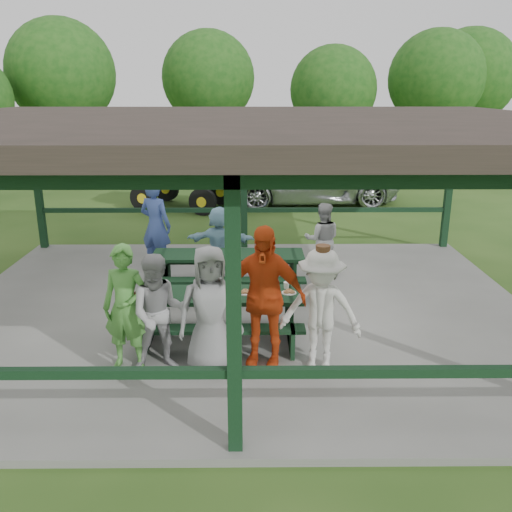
{
  "coord_description": "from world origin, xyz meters",
  "views": [
    {
      "loc": [
        0.18,
        -8.72,
        3.79
      ],
      "look_at": [
        0.25,
        -0.3,
        1.15
      ],
      "focal_mm": 38.0,
      "sensor_mm": 36.0,
      "label": 1
    }
  ],
  "objects_px": {
    "spectator_lblue": "(220,242)",
    "farm_trailer": "(183,185)",
    "contestant_grey_left": "(160,314)",
    "contestant_green": "(126,308)",
    "picnic_table_near": "(220,311)",
    "contestant_red": "(263,297)",
    "pickup_truck": "(314,179)",
    "spectator_blue": "(156,225)",
    "spectator_grey": "(322,239)",
    "picnic_table_far": "(228,267)",
    "contestant_white_fedora": "(321,310)",
    "contestant_grey_mid": "(210,310)"
  },
  "relations": [
    {
      "from": "contestant_grey_left",
      "to": "spectator_lblue",
      "type": "bearing_deg",
      "value": 71.0
    },
    {
      "from": "contestant_grey_mid",
      "to": "picnic_table_near",
      "type": "bearing_deg",
      "value": 73.88
    },
    {
      "from": "picnic_table_far",
      "to": "spectator_grey",
      "type": "distance_m",
      "value": 2.1
    },
    {
      "from": "picnic_table_near",
      "to": "contestant_red",
      "type": "relative_size",
      "value": 1.24
    },
    {
      "from": "picnic_table_near",
      "to": "contestant_white_fedora",
      "type": "relative_size",
      "value": 1.42
    },
    {
      "from": "contestant_grey_left",
      "to": "spectator_grey",
      "type": "bearing_deg",
      "value": 45.55
    },
    {
      "from": "contestant_green",
      "to": "pickup_truck",
      "type": "xyz_separation_m",
      "value": [
        3.79,
        11.53,
        -0.16
      ]
    },
    {
      "from": "spectator_grey",
      "to": "picnic_table_far",
      "type": "bearing_deg",
      "value": 32.48
    },
    {
      "from": "contestant_white_fedora",
      "to": "spectator_grey",
      "type": "height_order",
      "value": "contestant_white_fedora"
    },
    {
      "from": "spectator_grey",
      "to": "farm_trailer",
      "type": "xyz_separation_m",
      "value": [
        -3.63,
        6.92,
        -0.1
      ]
    },
    {
      "from": "contestant_grey_left",
      "to": "contestant_red",
      "type": "height_order",
      "value": "contestant_red"
    },
    {
      "from": "picnic_table_near",
      "to": "spectator_blue",
      "type": "distance_m",
      "value": 3.68
    },
    {
      "from": "contestant_grey_mid",
      "to": "pickup_truck",
      "type": "distance_m",
      "value": 11.93
    },
    {
      "from": "picnic_table_far",
      "to": "contestant_white_fedora",
      "type": "relative_size",
      "value": 1.59
    },
    {
      "from": "picnic_table_near",
      "to": "contestant_red",
      "type": "height_order",
      "value": "contestant_red"
    },
    {
      "from": "picnic_table_far",
      "to": "contestant_grey_left",
      "type": "relative_size",
      "value": 1.7
    },
    {
      "from": "farm_trailer",
      "to": "contestant_grey_left",
      "type": "bearing_deg",
      "value": -67.71
    },
    {
      "from": "contestant_grey_left",
      "to": "farm_trailer",
      "type": "bearing_deg",
      "value": 85.24
    },
    {
      "from": "picnic_table_far",
      "to": "spectator_lblue",
      "type": "distance_m",
      "value": 0.86
    },
    {
      "from": "spectator_blue",
      "to": "spectator_grey",
      "type": "bearing_deg",
      "value": -161.95
    },
    {
      "from": "contestant_grey_left",
      "to": "contestant_white_fedora",
      "type": "distance_m",
      "value": 2.14
    },
    {
      "from": "pickup_truck",
      "to": "contestant_grey_mid",
      "type": "bearing_deg",
      "value": 163.66
    },
    {
      "from": "contestant_grey_mid",
      "to": "contestant_white_fedora",
      "type": "height_order",
      "value": "contestant_grey_mid"
    },
    {
      "from": "contestant_red",
      "to": "spectator_blue",
      "type": "relative_size",
      "value": 1.05
    },
    {
      "from": "contestant_green",
      "to": "contestant_grey_mid",
      "type": "xyz_separation_m",
      "value": [
        1.13,
        -0.1,
        0.01
      ]
    },
    {
      "from": "spectator_grey",
      "to": "contestant_green",
      "type": "bearing_deg",
      "value": 55.98
    },
    {
      "from": "picnic_table_far",
      "to": "contestant_green",
      "type": "relative_size",
      "value": 1.6
    },
    {
      "from": "contestant_grey_mid",
      "to": "farm_trailer",
      "type": "distance_m",
      "value": 10.93
    },
    {
      "from": "spectator_lblue",
      "to": "pickup_truck",
      "type": "height_order",
      "value": "pickup_truck"
    },
    {
      "from": "pickup_truck",
      "to": "spectator_blue",
      "type": "bearing_deg",
      "value": 147.52
    },
    {
      "from": "spectator_lblue",
      "to": "pickup_truck",
      "type": "xyz_separation_m",
      "value": [
        2.75,
        7.9,
        -0.03
      ]
    },
    {
      "from": "contestant_white_fedora",
      "to": "spectator_grey",
      "type": "bearing_deg",
      "value": 97.48
    },
    {
      "from": "spectator_lblue",
      "to": "contestant_grey_left",
      "type": "bearing_deg",
      "value": 86.03
    },
    {
      "from": "farm_trailer",
      "to": "contestant_grey_mid",
      "type": "bearing_deg",
      "value": -64.21
    },
    {
      "from": "spectator_blue",
      "to": "spectator_grey",
      "type": "height_order",
      "value": "spectator_blue"
    },
    {
      "from": "pickup_truck",
      "to": "picnic_table_far",
      "type": "bearing_deg",
      "value": 160.23
    },
    {
      "from": "picnic_table_far",
      "to": "spectator_grey",
      "type": "height_order",
      "value": "spectator_grey"
    },
    {
      "from": "spectator_lblue",
      "to": "farm_trailer",
      "type": "xyz_separation_m",
      "value": [
        -1.57,
        7.07,
        -0.09
      ]
    },
    {
      "from": "contestant_grey_left",
      "to": "contestant_green",
      "type": "bearing_deg",
      "value": 161.27
    },
    {
      "from": "farm_trailer",
      "to": "spectator_lblue",
      "type": "bearing_deg",
      "value": -60.4
    },
    {
      "from": "contestant_red",
      "to": "spectator_blue",
      "type": "bearing_deg",
      "value": 131.06
    },
    {
      "from": "contestant_white_fedora",
      "to": "spectator_blue",
      "type": "xyz_separation_m",
      "value": [
        -2.89,
        4.21,
        0.1
      ]
    },
    {
      "from": "spectator_blue",
      "to": "picnic_table_near",
      "type": "bearing_deg",
      "value": 138.53
    },
    {
      "from": "picnic_table_near",
      "to": "spectator_grey",
      "type": "height_order",
      "value": "spectator_grey"
    },
    {
      "from": "contestant_red",
      "to": "farm_trailer",
      "type": "distance_m",
      "value": 10.9
    },
    {
      "from": "contestant_green",
      "to": "contestant_red",
      "type": "relative_size",
      "value": 0.88
    },
    {
      "from": "contestant_red",
      "to": "pickup_truck",
      "type": "bearing_deg",
      "value": 93.88
    },
    {
      "from": "spectator_grey",
      "to": "picnic_table_near",
      "type": "bearing_deg",
      "value": 62.48
    },
    {
      "from": "contestant_grey_mid",
      "to": "contestant_red",
      "type": "height_order",
      "value": "contestant_red"
    },
    {
      "from": "picnic_table_far",
      "to": "contestant_red",
      "type": "relative_size",
      "value": 1.4
    }
  ]
}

